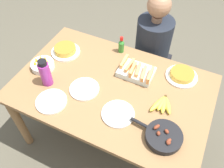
{
  "coord_description": "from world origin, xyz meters",
  "views": [
    {
      "loc": [
        0.51,
        -1.06,
        2.14
      ],
      "look_at": [
        0.0,
        0.0,
        0.76
      ],
      "focal_mm": 38.0,
      "sensor_mm": 36.0,
      "label": 1
    }
  ],
  "objects_px": {
    "fruit_bowl_mango": "(42,65)",
    "skillet": "(163,136)",
    "frittata_plate_center": "(182,75)",
    "frittata_plate_side": "(65,50)",
    "melon_tray": "(136,71)",
    "empty_plate_far_left": "(51,101)",
    "water_bottle": "(45,73)",
    "empty_plate_near_front": "(84,89)",
    "banana_bunch": "(162,104)",
    "person_figure": "(150,58)",
    "empty_plate_far_right": "(118,114)",
    "hot_sauce_bottle": "(121,45)"
  },
  "relations": [
    {
      "from": "empty_plate_near_front",
      "to": "hot_sauce_bottle",
      "type": "bearing_deg",
      "value": 81.98
    },
    {
      "from": "skillet",
      "to": "person_figure",
      "type": "distance_m",
      "value": 1.07
    },
    {
      "from": "banana_bunch",
      "to": "water_bottle",
      "type": "xyz_separation_m",
      "value": [
        -0.87,
        -0.18,
        0.09
      ]
    },
    {
      "from": "fruit_bowl_mango",
      "to": "empty_plate_far_left",
      "type": "bearing_deg",
      "value": -44.67
    },
    {
      "from": "frittata_plate_side",
      "to": "frittata_plate_center",
      "type": "bearing_deg",
      "value": 8.63
    },
    {
      "from": "banana_bunch",
      "to": "skillet",
      "type": "height_order",
      "value": "skillet"
    },
    {
      "from": "banana_bunch",
      "to": "melon_tray",
      "type": "relative_size",
      "value": 0.69
    },
    {
      "from": "melon_tray",
      "to": "person_figure",
      "type": "xyz_separation_m",
      "value": [
        -0.02,
        0.5,
        -0.28
      ]
    },
    {
      "from": "banana_bunch",
      "to": "hot_sauce_bottle",
      "type": "relative_size",
      "value": 1.23
    },
    {
      "from": "frittata_plate_side",
      "to": "hot_sauce_bottle",
      "type": "relative_size",
      "value": 1.61
    },
    {
      "from": "empty_plate_far_right",
      "to": "skillet",
      "type": "bearing_deg",
      "value": -7.29
    },
    {
      "from": "melon_tray",
      "to": "frittata_plate_center",
      "type": "xyz_separation_m",
      "value": [
        0.34,
        0.13,
        -0.01
      ]
    },
    {
      "from": "melon_tray",
      "to": "empty_plate_far_left",
      "type": "height_order",
      "value": "melon_tray"
    },
    {
      "from": "melon_tray",
      "to": "frittata_plate_side",
      "type": "height_order",
      "value": "melon_tray"
    },
    {
      "from": "banana_bunch",
      "to": "water_bottle",
      "type": "relative_size",
      "value": 0.82
    },
    {
      "from": "empty_plate_near_front",
      "to": "melon_tray",
      "type": "bearing_deg",
      "value": 46.99
    },
    {
      "from": "banana_bunch",
      "to": "empty_plate_near_front",
      "type": "distance_m",
      "value": 0.59
    },
    {
      "from": "banana_bunch",
      "to": "skillet",
      "type": "distance_m",
      "value": 0.26
    },
    {
      "from": "melon_tray",
      "to": "skillet",
      "type": "xyz_separation_m",
      "value": [
        0.37,
        -0.46,
        -0.01
      ]
    },
    {
      "from": "melon_tray",
      "to": "empty_plate_far_left",
      "type": "distance_m",
      "value": 0.7
    },
    {
      "from": "frittata_plate_center",
      "to": "empty_plate_near_front",
      "type": "distance_m",
      "value": 0.78
    },
    {
      "from": "melon_tray",
      "to": "hot_sauce_bottle",
      "type": "height_order",
      "value": "hot_sauce_bottle"
    },
    {
      "from": "empty_plate_far_right",
      "to": "fruit_bowl_mango",
      "type": "xyz_separation_m",
      "value": [
        -0.75,
        0.15,
        0.03
      ]
    },
    {
      "from": "empty_plate_near_front",
      "to": "empty_plate_far_left",
      "type": "bearing_deg",
      "value": -127.39
    },
    {
      "from": "fruit_bowl_mango",
      "to": "skillet",
      "type": "bearing_deg",
      "value": -10.17
    },
    {
      "from": "frittata_plate_side",
      "to": "water_bottle",
      "type": "distance_m",
      "value": 0.38
    },
    {
      "from": "banana_bunch",
      "to": "frittata_plate_side",
      "type": "xyz_separation_m",
      "value": [
        -0.94,
        0.18,
        0.01
      ]
    },
    {
      "from": "empty_plate_near_front",
      "to": "water_bottle",
      "type": "xyz_separation_m",
      "value": [
        -0.29,
        -0.06,
        0.1
      ]
    },
    {
      "from": "empty_plate_far_left",
      "to": "water_bottle",
      "type": "bearing_deg",
      "value": 132.57
    },
    {
      "from": "water_bottle",
      "to": "person_figure",
      "type": "height_order",
      "value": "person_figure"
    },
    {
      "from": "banana_bunch",
      "to": "hot_sauce_bottle",
      "type": "bearing_deg",
      "value": 141.25
    },
    {
      "from": "melon_tray",
      "to": "empty_plate_near_front",
      "type": "bearing_deg",
      "value": -133.01
    },
    {
      "from": "skillet",
      "to": "water_bottle",
      "type": "xyz_separation_m",
      "value": [
        -0.96,
        0.08,
        0.08
      ]
    },
    {
      "from": "frittata_plate_side",
      "to": "hot_sauce_bottle",
      "type": "xyz_separation_m",
      "value": [
        0.43,
        0.22,
        0.04
      ]
    },
    {
      "from": "skillet",
      "to": "hot_sauce_bottle",
      "type": "xyz_separation_m",
      "value": [
        -0.59,
        0.66,
        0.04
      ]
    },
    {
      "from": "frittata_plate_side",
      "to": "empty_plate_far_right",
      "type": "xyz_separation_m",
      "value": [
        0.69,
        -0.39,
        -0.02
      ]
    },
    {
      "from": "person_figure",
      "to": "banana_bunch",
      "type": "bearing_deg",
      "value": -66.43
    },
    {
      "from": "empty_plate_far_left",
      "to": "water_bottle",
      "type": "relative_size",
      "value": 0.98
    },
    {
      "from": "fruit_bowl_mango",
      "to": "water_bottle",
      "type": "height_order",
      "value": "water_bottle"
    },
    {
      "from": "frittata_plate_side",
      "to": "empty_plate_far_left",
      "type": "relative_size",
      "value": 1.1
    },
    {
      "from": "empty_plate_near_front",
      "to": "frittata_plate_center",
      "type": "bearing_deg",
      "value": 35.28
    },
    {
      "from": "melon_tray",
      "to": "empty_plate_far_right",
      "type": "bearing_deg",
      "value": -86.05
    },
    {
      "from": "skillet",
      "to": "fruit_bowl_mango",
      "type": "distance_m",
      "value": 1.11
    },
    {
      "from": "frittata_plate_center",
      "to": "frittata_plate_side",
      "type": "xyz_separation_m",
      "value": [
        -1.0,
        -0.15,
        0.0
      ]
    },
    {
      "from": "melon_tray",
      "to": "empty_plate_far_right",
      "type": "distance_m",
      "value": 0.41
    },
    {
      "from": "banana_bunch",
      "to": "frittata_plate_side",
      "type": "height_order",
      "value": "frittata_plate_side"
    },
    {
      "from": "skillet",
      "to": "frittata_plate_side",
      "type": "height_order",
      "value": "skillet"
    },
    {
      "from": "water_bottle",
      "to": "hot_sauce_bottle",
      "type": "height_order",
      "value": "water_bottle"
    },
    {
      "from": "empty_plate_far_left",
      "to": "empty_plate_far_right",
      "type": "distance_m",
      "value": 0.5
    },
    {
      "from": "banana_bunch",
      "to": "hot_sauce_bottle",
      "type": "xyz_separation_m",
      "value": [
        -0.51,
        0.41,
        0.05
      ]
    }
  ]
}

